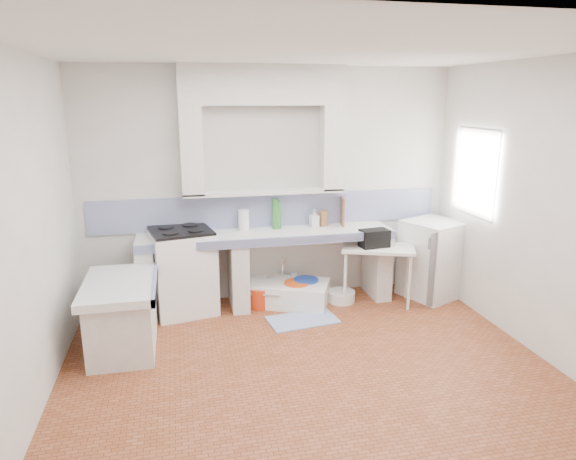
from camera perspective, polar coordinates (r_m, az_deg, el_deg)
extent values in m
plane|color=brown|center=(4.82, 2.65, -15.77)|extent=(4.50, 4.50, 0.00)
plane|color=silver|center=(4.18, 3.12, 19.57)|extent=(4.50, 4.50, 0.00)
plane|color=silver|center=(6.20, -1.99, 4.96)|extent=(4.50, 0.00, 4.50)
plane|color=silver|center=(2.52, 15.04, -10.22)|extent=(4.50, 0.00, 4.50)
plane|color=silver|center=(4.30, -27.45, -1.02)|extent=(0.00, 4.50, 4.50)
plane|color=silver|center=(5.33, 26.92, 1.78)|extent=(0.00, 4.50, 4.50)
cube|color=silver|center=(5.98, -2.85, 15.90)|extent=(1.90, 0.25, 0.45)
cube|color=#3B2113|center=(6.35, 21.61, 6.00)|extent=(0.35, 0.86, 1.06)
cube|color=white|center=(6.23, 20.81, 9.46)|extent=(0.01, 0.84, 0.24)
cube|color=white|center=(6.01, -2.36, -0.63)|extent=(3.00, 0.60, 0.08)
cube|color=navy|center=(5.75, -1.87, -1.34)|extent=(3.00, 0.04, 0.10)
cube|color=silver|center=(6.08, -15.49, -5.45)|extent=(0.20, 0.55, 0.82)
cube|color=silver|center=(6.10, -5.57, -4.89)|extent=(0.20, 0.55, 0.82)
cube|color=silver|center=(6.52, 9.91, -3.74)|extent=(0.20, 0.55, 0.82)
cube|color=white|center=(5.26, -18.26, -5.92)|extent=(0.70, 1.10, 0.08)
cube|color=silver|center=(5.39, -17.96, -9.41)|extent=(0.60, 1.00, 0.62)
cube|color=navy|center=(5.23, -14.65, -5.75)|extent=(0.04, 1.10, 0.10)
cube|color=navy|center=(6.24, -1.94, 2.22)|extent=(4.27, 0.03, 0.40)
cube|color=white|center=(6.04, -11.66, -4.62)|extent=(0.79, 0.78, 0.96)
cube|color=white|center=(6.25, -0.19, -7.16)|extent=(1.13, 0.90, 0.24)
cube|color=white|center=(6.31, 9.88, -4.92)|extent=(0.96, 0.74, 0.04)
cube|color=white|center=(6.63, 15.80, -3.12)|extent=(0.82, 0.82, 0.96)
cylinder|color=red|center=(6.15, -3.16, -7.51)|extent=(0.32, 0.32, 0.25)
cylinder|color=#E24A12|center=(6.21, 1.01, -7.08)|extent=(0.32, 0.32, 0.29)
cylinder|color=#183FB0|center=(6.30, 2.01, -6.76)|extent=(0.33, 0.33, 0.29)
cylinder|color=white|center=(6.36, 5.97, -7.37)|extent=(0.37, 0.37, 0.13)
cylinder|color=silver|center=(6.39, -2.02, -6.49)|extent=(0.08, 0.08, 0.28)
cylinder|color=silver|center=(6.44, 0.63, -6.14)|extent=(0.11, 0.11, 0.32)
cube|color=black|center=(6.15, 9.63, -0.92)|extent=(0.36, 0.23, 0.21)
cylinder|color=#2C722E|center=(6.12, -1.43, 1.81)|extent=(0.08, 0.08, 0.37)
cylinder|color=#2C722E|center=(6.13, -1.12, 1.68)|extent=(0.08, 0.08, 0.33)
cube|color=#915E3A|center=(6.28, 3.98, 1.30)|extent=(0.12, 0.11, 0.19)
cube|color=#915E3A|center=(6.34, 6.12, 2.07)|extent=(0.07, 0.25, 0.34)
cylinder|color=white|center=(6.08, -4.98, 1.12)|extent=(0.14, 0.14, 0.25)
imported|color=white|center=(6.25, 2.95, 1.35)|extent=(0.11, 0.11, 0.22)
cube|color=#38599C|center=(5.84, 1.64, -10.00)|extent=(0.82, 0.54, 0.01)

